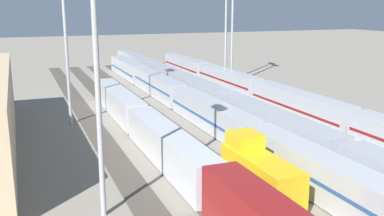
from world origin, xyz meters
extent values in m
plane|color=gray|center=(0.00, 0.00, 0.00)|extent=(400.00, 400.00, 0.00)
cube|color=#3D3833|center=(0.00, -15.00, 0.06)|extent=(140.00, 2.80, 0.12)
cube|color=#3D3833|center=(0.00, -10.00, 0.06)|extent=(140.00, 2.80, 0.12)
cube|color=#3D3833|center=(0.00, -5.00, 0.06)|extent=(140.00, 2.80, 0.12)
cube|color=#3D3833|center=(0.00, 0.00, 0.06)|extent=(140.00, 2.80, 0.12)
cube|color=#4C443D|center=(0.00, 5.00, 0.06)|extent=(140.00, 2.80, 0.12)
cube|color=#4C443D|center=(0.00, 10.00, 0.06)|extent=(140.00, 2.80, 0.12)
cube|color=#4C443D|center=(0.00, 15.00, 0.06)|extent=(140.00, 2.80, 0.12)
cube|color=#A8AAB2|center=(-9.39, -5.00, 2.02)|extent=(23.00, 3.00, 3.80)
cube|color=#1E6B9E|center=(-9.39, -5.00, 1.52)|extent=(22.40, 3.06, 0.36)
cube|color=#A8AAB2|center=(14.81, -5.00, 2.02)|extent=(23.00, 3.00, 3.80)
cube|color=#1E6B9E|center=(14.81, -5.00, 1.91)|extent=(22.40, 3.06, 0.36)
cube|color=#A8AAB2|center=(39.01, -5.00, 2.02)|extent=(23.00, 3.00, 3.80)
cube|color=#1E6B9E|center=(39.01, -5.00, 1.70)|extent=(22.40, 3.06, 0.36)
cube|color=#A8AAB2|center=(63.21, -5.00, 2.02)|extent=(23.00, 3.00, 3.80)
cube|color=#1E6B9E|center=(63.21, -5.00, 1.76)|extent=(22.40, 3.06, 0.36)
cube|color=gold|center=(-22.27, 5.00, 1.92)|extent=(10.00, 3.00, 3.60)
cube|color=gold|center=(-19.27, 5.00, 4.42)|extent=(3.00, 2.70, 1.40)
cube|color=#B7BABF|center=(0.75, -15.00, 2.02)|extent=(23.00, 3.00, 3.80)
cube|color=maroon|center=(0.75, -15.00, 1.59)|extent=(22.40, 3.06, 0.36)
cube|color=#B7BABF|center=(24.95, -15.00, 2.02)|extent=(23.00, 3.00, 3.80)
cube|color=maroon|center=(24.95, -15.00, 2.08)|extent=(22.40, 3.06, 0.36)
cube|color=#B7BABF|center=(49.15, -15.00, 2.02)|extent=(23.00, 3.00, 3.80)
cube|color=maroon|center=(49.15, -15.00, 1.70)|extent=(22.40, 3.06, 0.36)
cube|color=#B7BABF|center=(-24.32, 0.00, 2.02)|extent=(23.00, 3.00, 3.80)
cube|color=#285193|center=(-24.32, 0.00, 2.11)|extent=(22.40, 3.06, 0.36)
cube|color=#B7BABF|center=(-0.12, 0.00, 2.02)|extent=(23.00, 3.00, 3.80)
cube|color=#285193|center=(-0.12, 0.00, 1.82)|extent=(22.40, 3.06, 0.36)
cube|color=#B7BABF|center=(24.08, 0.00, 2.02)|extent=(23.00, 3.00, 3.80)
cube|color=#285193|center=(24.08, 0.00, 2.18)|extent=(22.40, 3.06, 0.36)
cube|color=#B7BABF|center=(48.28, 0.00, 2.02)|extent=(23.00, 3.00, 3.80)
cube|color=#285193|center=(48.28, 0.00, 1.69)|extent=(22.40, 3.06, 0.36)
cube|color=silver|center=(-11.63, 10.00, 2.02)|extent=(23.00, 3.00, 3.80)
cube|color=silver|center=(12.57, 10.00, 2.02)|extent=(23.00, 3.00, 3.80)
cylinder|color=#9EA0A5|center=(32.59, -18.06, 14.59)|extent=(0.44, 0.44, 29.18)
cylinder|color=#9EA0A5|center=(9.55, 17.65, 13.78)|extent=(0.44, 0.44, 27.56)
cylinder|color=#9EA0A5|center=(29.85, -18.21, 13.87)|extent=(0.44, 0.44, 27.75)
cylinder|color=#9EA0A5|center=(-20.72, 18.61, 11.55)|extent=(0.44, 0.44, 23.10)
camera|label=1|loc=(-54.15, 24.15, 16.69)|focal=41.42mm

